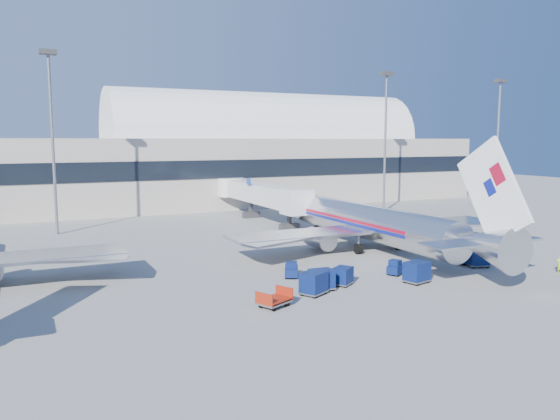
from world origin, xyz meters
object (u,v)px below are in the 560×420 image
barrier_mid (470,242)px  ramp_worker (560,264)px  tug_lead (397,268)px  cart_open_red (274,301)px  airliner_main (374,223)px  jetbridge_near (257,193)px  mast_east (386,121)px  barrier_far (492,239)px  cart_train_c (314,283)px  mast_west (51,115)px  tug_left (291,270)px  cart_solo_far (478,258)px  barrier_near (447,244)px  tug_right (470,256)px  cart_train_b (322,279)px  cart_train_a (343,276)px  cart_solo_near (417,272)px  mast_far_east (499,123)px

barrier_mid → ramp_worker: bearing=-100.3°
tug_lead → cart_open_red: tug_lead is taller
airliner_main → jetbridge_near: 26.43m
mast_east → barrier_far: size_ratio=7.53×
jetbridge_near → cart_train_c: (-11.71, -38.47, -2.98)m
mast_west → tug_left: mast_west is taller
barrier_mid → tug_left: tug_left is taller
airliner_main → cart_solo_far: bearing=-68.3°
barrier_near → cart_solo_far: (-3.76, -8.14, 0.43)m
barrier_near → barrier_mid: size_ratio=1.00×
airliner_main → tug_left: size_ratio=15.15×
barrier_near → tug_right: bearing=-117.5°
cart_train_c → cart_train_b: bearing=7.0°
barrier_near → ramp_worker: bearing=-86.0°
airliner_main → cart_open_red: size_ratio=13.29×
mast_west → cart_train_a: 43.43m
airliner_main → barrier_far: bearing=-9.7°
cart_solo_near → tug_lead: bearing=71.3°
barrier_far → cart_solo_far: size_ratio=1.36×
cart_train_a → cart_solo_far: cart_solo_far is taller
cart_solo_far → cart_solo_near: bearing=-149.1°
jetbridge_near → mast_far_east: mast_far_east is taller
tug_right → cart_train_c: cart_train_c is taller
mast_far_east → tug_left: mast_far_east is taller
mast_west → cart_open_red: (11.90, -39.14, -14.34)m
tug_left → cart_train_c: (-0.91, -5.59, 0.29)m
tug_lead → cart_solo_near: cart_solo_near is taller
cart_solo_near → ramp_worker: 13.93m
tug_right → cart_solo_near: size_ratio=1.23×
tug_right → cart_train_c: size_ratio=1.14×
cart_train_c → cart_solo_far: size_ratio=1.13×
barrier_near → jetbridge_near: bearing=109.9°
airliner_main → barrier_far: size_ratio=12.42×
cart_train_c → barrier_mid: bearing=-7.5°
barrier_mid → cart_train_b: (-24.22, -8.82, 0.44)m
tug_left → cart_train_b: size_ratio=1.22×
barrier_mid → tug_lead: size_ratio=1.27×
airliner_main → cart_train_c: bearing=-139.2°
barrier_mid → tug_left: size_ratio=1.22×
tug_right → cart_train_a: bearing=-156.2°
tug_lead → mast_east: bearing=29.1°
airliner_main → cart_solo_far: size_ratio=16.86×
mast_far_east → cart_solo_far: (-40.76, -36.14, -13.91)m
cart_train_c → ramp_worker: 23.29m
mast_east → cart_open_red: mast_east is taller
barrier_near → barrier_far: 6.60m
mast_east → cart_train_a: 49.47m
airliner_main → mast_far_east: mast_far_east is taller
airliner_main → mast_west: bearing=139.6°
mast_far_east → tug_lead: 62.34m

